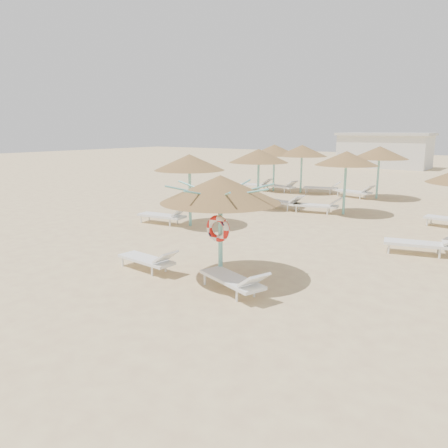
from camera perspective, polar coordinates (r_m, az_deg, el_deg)
The scene contains 6 objects.
ground at distance 10.65m, azimuth -1.88°, elevation -7.32°, with size 120.00×120.00×0.00m, color #DCC586.
main_palapa at distance 10.18m, azimuth -0.48°, elevation 4.53°, with size 2.83×2.83×2.53m.
lounger_main_a at distance 11.37m, azimuth -9.74°, elevation -4.55°, with size 1.84×0.68×0.65m.
lounger_main_b at distance 9.68m, azimuth 1.45°, elevation -7.28°, with size 1.99×1.17×0.69m.
palapa_field at distance 19.39m, azimuth 21.17°, elevation 7.73°, with size 19.41×14.30×2.72m.
service_hut at distance 44.66m, azimuth 20.22°, elevation 9.05°, with size 8.40×4.40×3.25m.
Camera 1 is at (6.14, -7.93, 3.57)m, focal length 35.00 mm.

